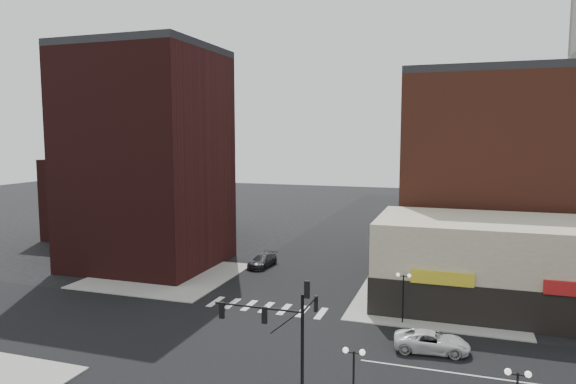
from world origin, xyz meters
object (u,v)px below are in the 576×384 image
(street_lamp_ne, at_px, (403,285))
(white_suv, at_px, (432,342))
(traffic_signal, at_px, (288,326))
(street_lamp_se_a, at_px, (354,366))
(dark_sedan_north, at_px, (262,261))

(street_lamp_ne, height_order, white_suv, street_lamp_ne)
(traffic_signal, height_order, street_lamp_ne, traffic_signal)
(traffic_signal, relative_size, street_lamp_se_a, 1.87)
(dark_sedan_north, bearing_deg, traffic_signal, -61.29)
(street_lamp_se_a, xyz_separation_m, white_suv, (3.56, 11.07, -2.55))
(street_lamp_se_a, bearing_deg, white_suv, 72.17)
(street_lamp_ne, xyz_separation_m, dark_sedan_north, (-17.67, 13.60, -2.56))
(white_suv, height_order, dark_sedan_north, white_suv)
(traffic_signal, xyz_separation_m, white_suv, (7.32, 10.90, -4.22))
(traffic_signal, relative_size, dark_sedan_north, 1.54)
(street_lamp_ne, bearing_deg, street_lamp_se_a, -93.58)
(street_lamp_se_a, bearing_deg, street_lamp_ne, 86.42)
(white_suv, bearing_deg, street_lamp_se_a, 157.41)
(street_lamp_ne, relative_size, dark_sedan_north, 0.82)
(white_suv, xyz_separation_m, dark_sedan_north, (-20.23, 18.53, -0.01))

